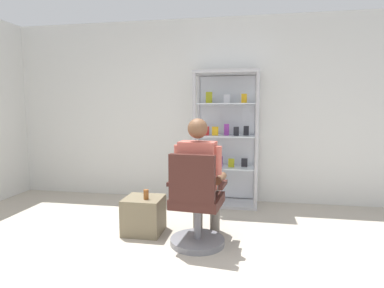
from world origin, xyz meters
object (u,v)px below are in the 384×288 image
Objects in this scene: seated_shopkeeper at (200,174)px; office_chair at (196,208)px; storage_crate at (144,215)px; tea_glass at (146,194)px; display_cabinet_main at (226,138)px.

office_chair is at bearing -95.46° from seated_shopkeeper.
storage_crate is (-0.63, 0.25, -0.19)m from office_chair.
tea_glass is (-0.59, 0.20, 0.06)m from office_chair.
display_cabinet_main is 1.62m from tea_glass.
tea_glass is at bearing -48.02° from storage_crate.
storage_crate is at bearing -122.66° from display_cabinet_main.
seated_shopkeeper reaches higher than office_chair.
seated_shopkeeper is (0.02, 0.16, 0.32)m from office_chair.
display_cabinet_main is 1.64m from office_chair.
office_chair is 0.62m from tea_glass.
seated_shopkeeper is at bearing -7.94° from storage_crate.
tea_glass is at bearing 176.50° from seated_shopkeeper.
seated_shopkeeper is 0.66m from tea_glass.
display_cabinet_main reaches higher than tea_glass.
display_cabinet_main is at bearing 82.99° from seated_shopkeeper.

